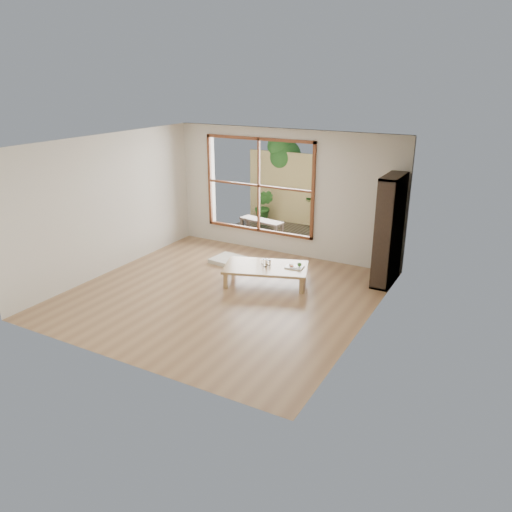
{
  "coord_description": "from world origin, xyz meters",
  "views": [
    {
      "loc": [
        4.33,
        -6.68,
        3.61
      ],
      "look_at": [
        0.3,
        0.65,
        0.55
      ],
      "focal_mm": 35.0,
      "sensor_mm": 36.0,
      "label": 1
    }
  ],
  "objects_px": {
    "low_table": "(266,268)",
    "food_tray": "(295,266)",
    "garden_bench": "(262,222)",
    "bookshelf": "(389,230)"
  },
  "relations": [
    {
      "from": "low_table",
      "to": "garden_bench",
      "type": "bearing_deg",
      "value": 100.21
    },
    {
      "from": "low_table",
      "to": "food_tray",
      "type": "xyz_separation_m",
      "value": [
        0.5,
        0.19,
        0.06
      ]
    },
    {
      "from": "food_tray",
      "to": "garden_bench",
      "type": "height_order",
      "value": "food_tray"
    },
    {
      "from": "low_table",
      "to": "food_tray",
      "type": "height_order",
      "value": "food_tray"
    },
    {
      "from": "low_table",
      "to": "food_tray",
      "type": "relative_size",
      "value": 5.09
    },
    {
      "from": "low_table",
      "to": "bookshelf",
      "type": "height_order",
      "value": "bookshelf"
    },
    {
      "from": "garden_bench",
      "to": "bookshelf",
      "type": "bearing_deg",
      "value": -13.52
    },
    {
      "from": "low_table",
      "to": "garden_bench",
      "type": "xyz_separation_m",
      "value": [
        -1.45,
        2.53,
        0.02
      ]
    },
    {
      "from": "low_table",
      "to": "garden_bench",
      "type": "distance_m",
      "value": 2.91
    },
    {
      "from": "low_table",
      "to": "garden_bench",
      "type": "relative_size",
      "value": 1.49
    }
  ]
}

